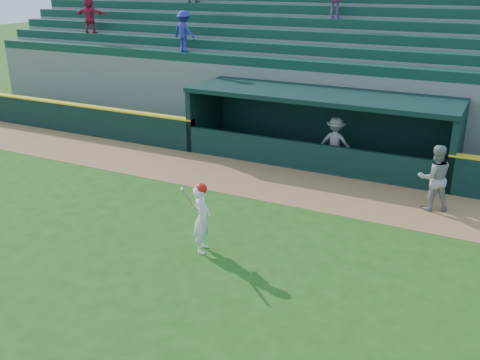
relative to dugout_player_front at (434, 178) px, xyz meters
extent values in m
plane|color=#204D13|center=(-4.33, -5.04, -0.95)|extent=(120.00, 120.00, 0.00)
cube|color=olive|center=(-4.33, -0.14, -0.95)|extent=(40.00, 3.00, 0.01)
cube|color=black|center=(-16.58, 1.51, -0.35)|extent=(15.50, 0.30, 1.20)
cube|color=yellow|center=(-16.58, 1.51, 0.28)|extent=(15.50, 0.32, 0.06)
imported|color=gray|center=(0.00, 0.00, 0.00)|extent=(1.15, 1.06, 1.90)
imported|color=gray|center=(-3.57, 2.23, -0.06)|extent=(1.20, 0.75, 1.78)
cube|color=slate|center=(-4.33, 2.66, -0.93)|extent=(9.00, 2.60, 0.04)
cube|color=black|center=(-8.93, 2.66, 0.20)|extent=(0.20, 2.60, 2.30)
cube|color=black|center=(0.27, 2.66, 0.20)|extent=(0.20, 2.60, 2.30)
cube|color=black|center=(-4.33, 3.96, 0.20)|extent=(9.40, 0.20, 2.30)
cube|color=black|center=(-4.33, 2.66, 1.43)|extent=(9.40, 2.80, 0.16)
cube|color=black|center=(-4.33, 1.44, -0.45)|extent=(9.00, 0.16, 1.00)
cube|color=brown|center=(-4.33, 3.46, -0.70)|extent=(8.40, 0.45, 0.10)
cube|color=slate|center=(-4.33, 4.48, 0.50)|extent=(34.00, 0.85, 2.91)
cube|color=#0F3828|center=(-4.33, 4.36, 2.14)|extent=(34.00, 0.60, 0.36)
cube|color=slate|center=(-4.33, 5.33, 0.73)|extent=(34.00, 0.85, 3.36)
cube|color=#0F3828|center=(-4.33, 5.21, 2.59)|extent=(34.00, 0.60, 0.36)
cube|color=slate|center=(-4.33, 6.18, 0.95)|extent=(34.00, 0.85, 3.81)
cube|color=#0F3828|center=(-4.33, 6.06, 3.04)|extent=(34.00, 0.60, 0.36)
cube|color=slate|center=(-4.33, 7.03, 1.18)|extent=(34.00, 0.85, 4.26)
cube|color=#0F3828|center=(-4.33, 6.91, 3.49)|extent=(34.00, 0.60, 0.36)
cube|color=slate|center=(-4.33, 7.88, 1.40)|extent=(34.00, 0.85, 4.71)
cube|color=#0F3828|center=(-4.33, 7.76, 3.94)|extent=(34.00, 0.60, 0.36)
cube|color=slate|center=(-4.33, 8.73, 1.63)|extent=(34.00, 0.85, 5.16)
cube|color=slate|center=(-4.33, 9.58, 1.85)|extent=(34.00, 0.85, 5.61)
cube|color=slate|center=(-4.33, 10.16, 1.85)|extent=(34.50, 0.30, 5.61)
imported|color=#AC1A3B|center=(-16.69, 5.23, 3.59)|extent=(1.60, 0.83, 1.64)
imported|color=navy|center=(-10.92, 4.38, 3.14)|extent=(1.17, 0.82, 1.65)
imported|color=white|center=(-4.51, -5.06, -0.12)|extent=(0.57, 0.70, 1.66)
sphere|color=red|center=(-4.51, -5.06, 0.64)|extent=(0.27, 0.27, 0.27)
cylinder|color=tan|center=(-4.69, -5.28, 0.41)|extent=(0.23, 0.50, 0.76)
camera|label=1|loc=(1.50, -14.88, 5.22)|focal=40.00mm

